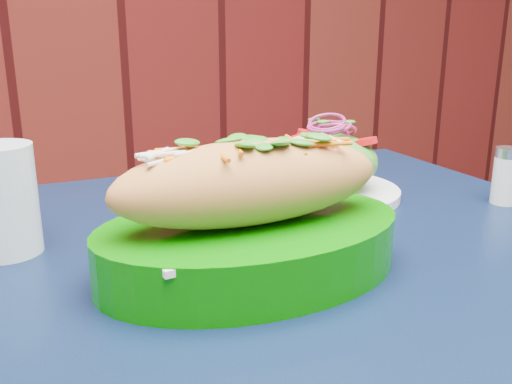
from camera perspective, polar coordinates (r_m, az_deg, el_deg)
name	(u,v)px	position (r m, az deg, el deg)	size (l,w,h in m)	color
cafe_table	(292,347)	(0.59, 3.57, -15.18)	(0.83, 0.83, 0.75)	black
banh_mi_basket	(251,219)	(0.51, -0.50, -2.71)	(0.29, 0.19, 0.13)	#056801
salad_plate	(326,167)	(0.75, 7.04, 2.47)	(0.19, 0.19, 0.11)	white
water_glass	(2,200)	(0.61, -24.06, -0.74)	(0.07, 0.07, 0.11)	silver
salt_shaker	(506,176)	(0.79, 23.74, 1.49)	(0.03, 0.03, 0.07)	white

